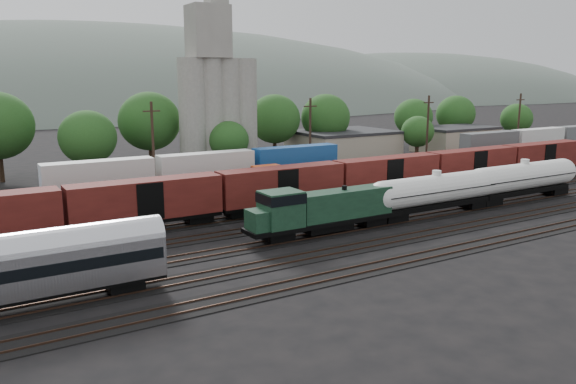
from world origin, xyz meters
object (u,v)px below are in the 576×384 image
green_locomotive (319,210)px  orange_locomotive (299,180)px  grain_silo (217,101)px  tank_car_a (436,191)px

green_locomotive → orange_locomotive: (7.11, 15.00, -0.14)m
green_locomotive → grain_silo: bearing=79.1°
orange_locomotive → grain_silo: (0.80, 26.00, 8.81)m
tank_car_a → green_locomotive: bearing=180.0°
green_locomotive → tank_car_a: tank_car_a is taller
tank_car_a → orange_locomotive: tank_car_a is taller
green_locomotive → orange_locomotive: 16.60m
tank_car_a → grain_silo: size_ratio=0.63×
tank_car_a → grain_silo: grain_silo is taller
orange_locomotive → grain_silo: grain_silo is taller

